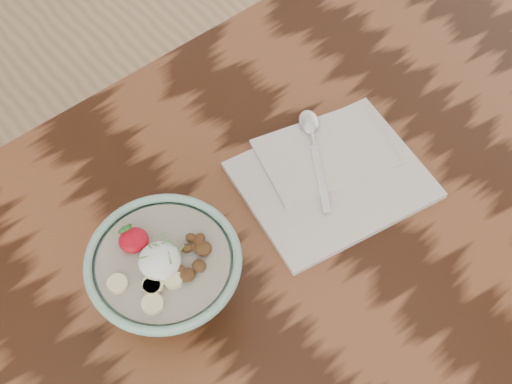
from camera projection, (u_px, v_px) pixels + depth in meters
table at (256, 361)px, 93.98cm from camera, size 160.00×90.00×75.00cm
breakfast_bowl at (166, 276)px, 83.74cm from camera, size 18.04×18.04×12.00cm
napkin at (331, 174)px, 98.42cm from camera, size 27.35×23.80×1.50cm
spoon at (312, 136)px, 100.55cm from camera, size 11.02×15.84×0.92cm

